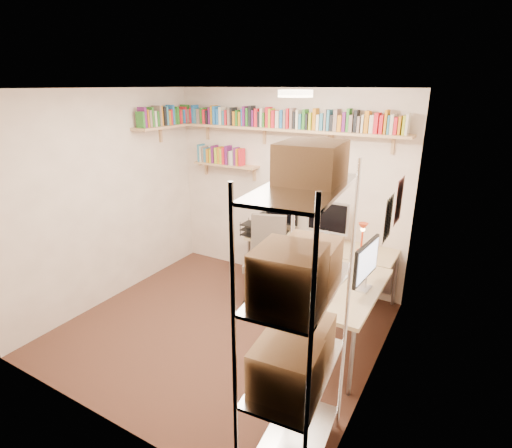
{
  "coord_description": "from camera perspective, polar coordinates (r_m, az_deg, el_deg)",
  "views": [
    {
      "loc": [
        2.19,
        -3.07,
        2.53
      ],
      "look_at": [
        0.11,
        0.55,
        1.07
      ],
      "focal_mm": 28.0,
      "sensor_mm": 36.0,
      "label": 1
    }
  ],
  "objects": [
    {
      "name": "wall_shelves",
      "position": [
        5.11,
        -0.99,
        13.59
      ],
      "size": [
        3.12,
        1.09,
        0.8
      ],
      "color": "tan",
      "rests_on": "ground"
    },
    {
      "name": "wire_rack",
      "position": [
        2.44,
        6.11,
        -10.26
      ],
      "size": [
        0.52,
        0.95,
        2.23
      ],
      "rotation": [
        0.0,
        0.0,
        0.09
      ],
      "color": "silver",
      "rests_on": "ground"
    },
    {
      "name": "corner_desk",
      "position": [
        4.7,
        8.57,
        -3.94
      ],
      "size": [
        1.91,
        1.83,
        1.22
      ],
      "color": "tan",
      "rests_on": "ground"
    },
    {
      "name": "room_shell",
      "position": [
        3.9,
        -5.39,
        4.59
      ],
      "size": [
        3.24,
        3.04,
        2.52
      ],
      "color": "beige",
      "rests_on": "ground"
    },
    {
      "name": "ground",
      "position": [
        4.54,
        -4.82,
        -14.65
      ],
      "size": [
        3.2,
        3.2,
        0.0
      ],
      "primitive_type": "plane",
      "color": "#41261B",
      "rests_on": "ground"
    },
    {
      "name": "office_chair",
      "position": [
        4.87,
        1.48,
        -6.08
      ],
      "size": [
        0.59,
        0.6,
        1.05
      ],
      "rotation": [
        0.0,
        0.0,
        0.32
      ],
      "color": "black",
      "rests_on": "ground"
    }
  ]
}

